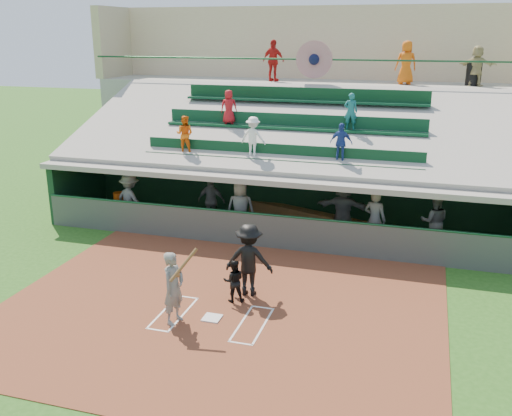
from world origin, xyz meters
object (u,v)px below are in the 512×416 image
(white_table, at_px, (120,211))
(water_cooler, at_px, (119,198))
(catcher, at_px, (234,281))
(trash_bin, at_px, (474,74))
(home_plate, at_px, (212,318))
(batter_at_plate, at_px, (174,288))

(white_table, relative_size, water_cooler, 2.04)
(catcher, bearing_deg, trash_bin, -137.50)
(home_plate, xyz_separation_m, water_cooler, (-5.90, 6.02, 0.88))
(catcher, bearing_deg, white_table, -60.53)
(home_plate, xyz_separation_m, batter_at_plate, (-0.79, -0.41, 0.89))
(home_plate, height_order, trash_bin, trash_bin)
(batter_at_plate, relative_size, water_cooler, 5.11)
(home_plate, relative_size, catcher, 0.38)
(home_plate, distance_m, trash_bin, 15.57)
(water_cooler, height_order, trash_bin, trash_bin)
(batter_at_plate, xyz_separation_m, catcher, (1.00, 1.45, -0.33))
(batter_at_plate, bearing_deg, white_table, 128.49)
(catcher, relative_size, trash_bin, 1.26)
(catcher, relative_size, white_table, 1.45)
(water_cooler, relative_size, trash_bin, 0.43)
(home_plate, xyz_separation_m, catcher, (0.21, 1.05, 0.55))
(home_plate, height_order, catcher, catcher)
(catcher, bearing_deg, home_plate, 57.43)
(home_plate, distance_m, water_cooler, 8.48)
(catcher, xyz_separation_m, white_table, (-6.12, 4.99, -0.20))
(white_table, distance_m, water_cooler, 0.53)
(catcher, distance_m, trash_bin, 14.41)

